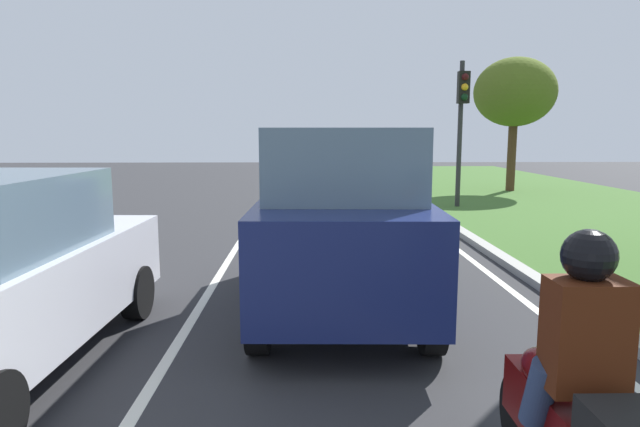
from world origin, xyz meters
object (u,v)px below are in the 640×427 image
traffic_light_near_right (462,111)px  rider_person (583,332)px  car_suv_ahead (341,218)px  tree_roadside_far (515,93)px

traffic_light_near_right → rider_person: bearing=-103.0°
car_suv_ahead → tree_roadside_far: size_ratio=0.91×
traffic_light_near_right → tree_roadside_far: (3.22, 4.48, 0.83)m
car_suv_ahead → rider_person: size_ratio=3.91×
rider_person → traffic_light_near_right: (3.03, 13.13, 1.67)m
traffic_light_near_right → tree_roadside_far: 5.58m
rider_person → traffic_light_near_right: size_ratio=0.27×
car_suv_ahead → traffic_light_near_right: 10.08m
car_suv_ahead → traffic_light_near_right: (4.06, 9.06, 1.70)m
car_suv_ahead → rider_person: bearing=-74.0°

